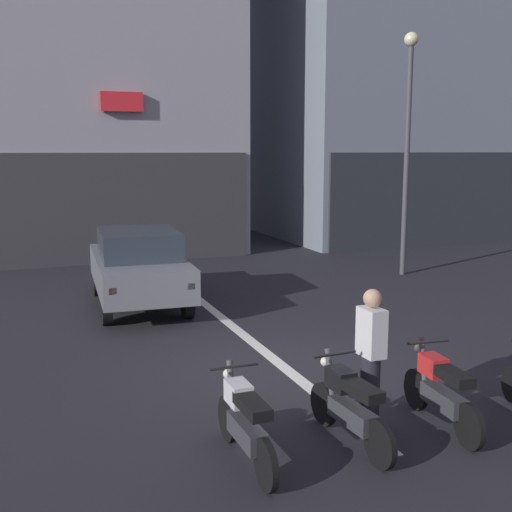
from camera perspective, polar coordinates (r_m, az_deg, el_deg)
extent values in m
plane|color=#232328|center=(9.76, 2.65, -10.07)|extent=(120.00, 120.00, 0.00)
cube|color=silver|center=(15.24, -6.37, -2.93)|extent=(0.20, 18.00, 0.01)
cube|color=#373739|center=(18.75, -14.05, 4.11)|extent=(8.99, 0.10, 3.20)
cube|color=red|center=(18.76, -12.00, 13.44)|extent=(1.19, 0.16, 0.54)
cube|color=#292C30|center=(22.76, 17.02, 4.88)|extent=(9.22, 0.10, 3.20)
cylinder|color=black|center=(14.85, -14.06, -2.24)|extent=(0.22, 0.65, 0.64)
cylinder|color=black|center=(15.01, -8.15, -1.92)|extent=(0.22, 0.65, 0.64)
cylinder|color=black|center=(12.32, -13.30, -4.60)|extent=(0.22, 0.65, 0.64)
cylinder|color=black|center=(12.51, -6.19, -4.18)|extent=(0.22, 0.65, 0.64)
cube|color=slate|center=(13.56, -10.52, -1.36)|extent=(2.00, 4.20, 0.66)
cube|color=#2D3842|center=(13.31, -10.52, 1.10)|extent=(1.66, 2.05, 0.56)
cube|color=red|center=(11.51, -12.77, -3.11)|extent=(0.14, 0.07, 0.12)
cube|color=red|center=(11.70, -5.88, -2.72)|extent=(0.14, 0.07, 0.12)
cylinder|color=#47474C|center=(17.04, 13.39, 8.08)|extent=(0.14, 0.14, 5.84)
sphere|color=beige|center=(17.26, 13.81, 18.42)|extent=(0.36, 0.36, 0.36)
cylinder|color=black|center=(7.41, -2.55, -14.42)|extent=(0.07, 0.52, 0.52)
cylinder|color=black|center=(6.44, 0.90, -18.30)|extent=(0.07, 0.52, 0.52)
cube|color=#38383D|center=(6.83, -0.81, -15.57)|extent=(0.20, 0.74, 0.22)
cube|color=black|center=(6.55, -0.33, -13.34)|extent=(0.22, 0.60, 0.12)
cube|color=silver|center=(6.92, -1.58, -12.25)|extent=(0.22, 0.36, 0.24)
cylinder|color=#4C4C51|center=(7.14, -2.18, -12.15)|extent=(0.07, 0.24, 0.70)
cylinder|color=black|center=(6.95, -1.98, -9.91)|extent=(0.55, 0.04, 0.04)
sphere|color=silver|center=(7.19, -2.52, -10.56)|extent=(0.12, 0.12, 0.12)
cylinder|color=black|center=(7.83, 6.10, -13.12)|extent=(0.10, 0.52, 0.52)
cylinder|color=black|center=(6.95, 11.08, -16.29)|extent=(0.10, 0.52, 0.52)
cube|color=#38383D|center=(7.30, 8.67, -13.98)|extent=(0.24, 0.75, 0.22)
cube|color=black|center=(7.05, 9.45, -11.80)|extent=(0.26, 0.61, 0.12)
cube|color=black|center=(7.38, 7.63, -10.93)|extent=(0.24, 0.37, 0.24)
cylinder|color=#4C4C51|center=(7.58, 6.73, -10.91)|extent=(0.08, 0.24, 0.70)
cylinder|color=black|center=(7.40, 7.11, -8.76)|extent=(0.55, 0.07, 0.04)
sphere|color=silver|center=(7.62, 6.26, -9.43)|extent=(0.12, 0.12, 0.12)
cylinder|color=black|center=(8.48, 14.22, -11.55)|extent=(0.12, 0.52, 0.52)
cylinder|color=black|center=(7.59, 18.66, -14.35)|extent=(0.12, 0.52, 0.52)
cube|color=#38383D|center=(7.95, 16.54, -12.27)|extent=(0.27, 0.75, 0.22)
cube|color=black|center=(7.70, 17.29, -10.23)|extent=(0.27, 0.62, 0.12)
cube|color=red|center=(8.04, 15.66, -9.47)|extent=(0.25, 0.38, 0.24)
cylinder|color=#4C4C51|center=(8.24, 14.85, -9.47)|extent=(0.09, 0.24, 0.70)
cylinder|color=black|center=(8.07, 15.24, -7.48)|extent=(0.55, 0.09, 0.04)
sphere|color=silver|center=(8.29, 14.45, -8.11)|extent=(0.12, 0.12, 0.12)
cylinder|color=#23232D|center=(7.85, 10.20, -11.83)|extent=(0.24, 0.24, 0.86)
cube|color=silver|center=(7.62, 10.36, -6.77)|extent=(0.23, 0.37, 0.58)
sphere|color=tan|center=(7.52, 10.45, -3.77)|extent=(0.22, 0.22, 0.22)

